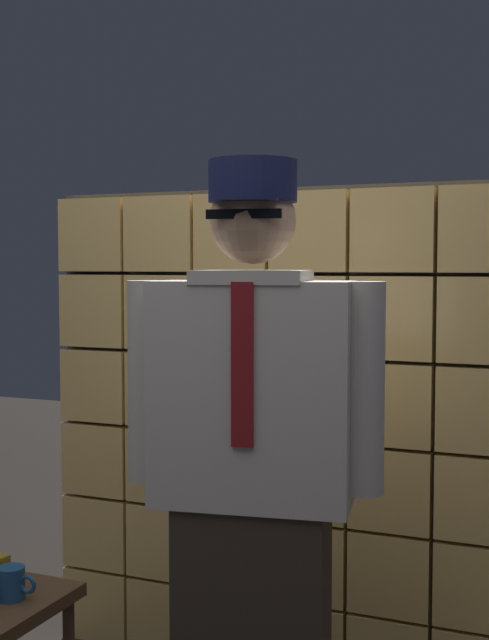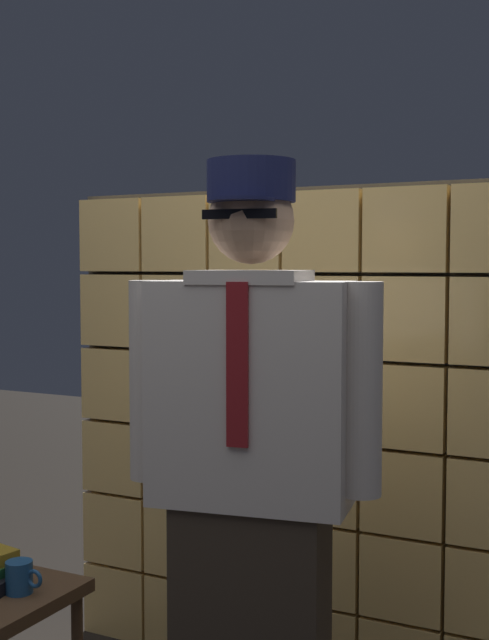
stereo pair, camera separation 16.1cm
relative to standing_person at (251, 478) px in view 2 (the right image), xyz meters
The scene contains 3 objects.
glass_block_wall 0.77m from the standing_person, 107.32° to the left, with size 1.76×0.10×1.76m.
standing_person is the anchor object (origin of this frame).
coffee_mug 0.80m from the standing_person, behind, with size 0.13×0.08×0.09m.
Camera 2 is at (1.21, -1.49, 1.47)m, focal length 47.46 mm.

